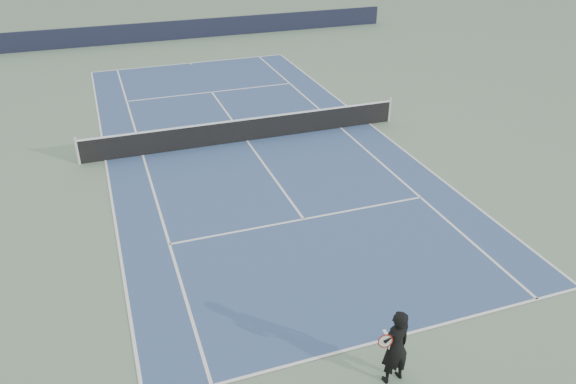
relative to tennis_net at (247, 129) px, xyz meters
name	(u,v)px	position (x,y,z in m)	size (l,w,h in m)	color
ground	(247,141)	(0.00, 0.00, -0.50)	(80.00, 80.00, 0.00)	slate
court_surface	(247,141)	(0.00, 0.00, -0.50)	(10.97, 23.77, 0.01)	#344F7A
tennis_net	(247,129)	(0.00, 0.00, 0.00)	(12.90, 0.10, 1.07)	silver
windscreen_far	(173,30)	(0.00, 17.88, 0.10)	(30.00, 0.25, 1.20)	black
tennis_player	(395,347)	(-0.54, -12.94, 0.39)	(0.82, 0.57, 1.79)	black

